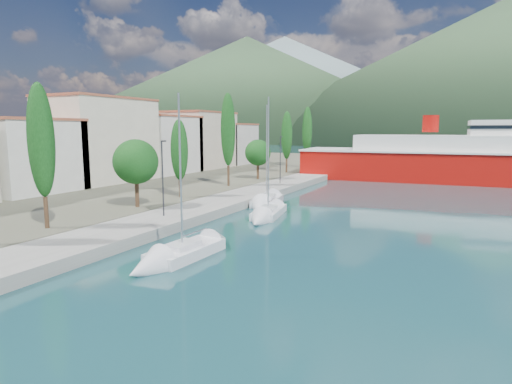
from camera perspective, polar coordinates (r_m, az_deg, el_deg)
The scene contains 10 objects.
ground at distance 132.60m, azimuth 20.78°, elevation 4.42°, with size 1400.00×1400.00×0.00m, color #19444A.
quay at distance 44.17m, azimuth -3.58°, elevation -1.23°, with size 5.00×88.00×0.80m, color gray.
land_strip at distance 76.82m, azimuth -24.97°, elevation 2.03°, with size 70.00×148.00×0.70m, color #565644.
town_buildings at distance 66.13m, azimuth -16.39°, elevation 6.11°, with size 9.20×69.20×11.30m.
tree_row at distance 50.19m, azimuth -6.00°, elevation 6.32°, with size 4.04×62.12×11.53m.
lamp_posts at distance 35.56m, azimuth -11.55°, elevation 2.30°, with size 0.15×46.23×6.06m.
sailboat_near at distance 25.34m, azimuth -11.85°, elevation -8.86°, with size 2.57×7.51×10.65m.
sailboat_mid at distance 36.86m, azimuth 1.05°, elevation -3.30°, with size 3.49×8.12×11.33m.
sailboat_far at distance 42.71m, azimuth 0.99°, elevation -1.66°, with size 3.98×7.91×11.12m.
ferry at distance 70.98m, azimuth 28.02°, elevation 3.66°, with size 53.01×14.57×10.40m.
Camera 1 is at (12.72, -11.77, 7.68)m, focal length 30.00 mm.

